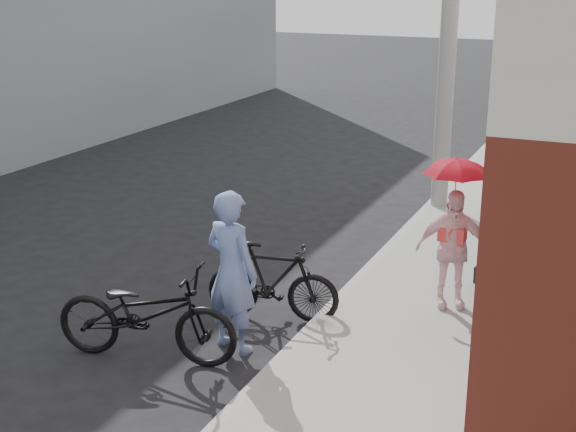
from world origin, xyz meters
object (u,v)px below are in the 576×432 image
Objects in this scene: officer at (232,272)px; planter at (495,273)px; utility_pole at (451,0)px; bike_right at (273,282)px; kimono_woman at (451,249)px; bike_left at (146,314)px.

officer is 4.30× the size of planter.
utility_pole is 6.00m from bike_right.
kimono_woman is (1.13, -4.15, -2.66)m from utility_pole.
bike_left is (-1.53, -6.59, -2.98)m from utility_pole.
bike_right is (0.08, 0.87, -0.43)m from officer.
kimono_woman is (1.87, 0.98, 0.36)m from bike_right.
kimono_woman is at bearing -121.91° from officer.
officer is 1.00m from bike_left.
utility_pole is 7.39m from bike_left.
utility_pole is 4.85× the size of kimono_woman.
utility_pole is at bearing 81.38° from kimono_woman.
bike_right is 1.10× the size of kimono_woman.
planter is (2.32, 2.84, -0.67)m from officer.
planter is at bearing 45.57° from kimono_woman.
utility_pole is 5.06m from kimono_woman.
bike_left is 4.75× the size of planter.
planter is (3.03, 3.44, -0.29)m from bike_left.
officer is 1.25× the size of kimono_woman.
officer is at bearing -160.36° from kimono_woman.
kimono_woman is at bearing -73.48° from bike_right.
bike_left reaches higher than planter.
officer is 2.68m from kimono_woman.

